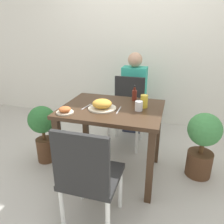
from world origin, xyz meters
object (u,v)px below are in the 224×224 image
object	(u,v)px
sauce_bottle	(134,94)
potted_plant_right	(203,141)
drink_cup	(139,106)
chair_far	(128,108)
chair_near	(88,175)
side_plate	(65,110)
person_figure	(134,94)
juice_glass	(144,101)
potted_plant_left	(43,128)
food_plate	(102,105)

from	to	relation	value
sauce_bottle	potted_plant_right	distance (m)	0.85
drink_cup	chair_far	bearing A→B (deg)	109.74
chair_near	chair_far	bearing A→B (deg)	-88.91
side_plate	sauce_bottle	world-z (taller)	sauce_bottle
person_figure	juice_glass	bearing A→B (deg)	-73.96
juice_glass	potted_plant_left	distance (m)	1.19
drink_cup	potted_plant_left	bearing A→B (deg)	179.57
potted_plant_right	person_figure	size ratio (longest dim) A/B	0.60
juice_glass	food_plate	bearing A→B (deg)	-158.44
chair_far	potted_plant_left	world-z (taller)	chair_far
drink_cup	chair_near	bearing A→B (deg)	-108.23
side_plate	drink_cup	size ratio (longest dim) A/B	1.69
juice_glass	person_figure	bearing A→B (deg)	106.04
juice_glass	potted_plant_right	distance (m)	0.74
chair_near	potted_plant_left	world-z (taller)	chair_near
side_plate	person_figure	xyz separation A→B (m)	(0.39, 1.35, -0.20)
side_plate	person_figure	bearing A→B (deg)	74.01
chair_far	potted_plant_right	world-z (taller)	chair_far
potted_plant_left	sauce_bottle	bearing A→B (deg)	16.21
chair_near	drink_cup	distance (m)	0.81
side_plate	person_figure	distance (m)	1.42
chair_near	food_plate	size ratio (longest dim) A/B	3.27
side_plate	person_figure	world-z (taller)	person_figure
side_plate	food_plate	bearing A→B (deg)	34.67
chair_near	side_plate	world-z (taller)	chair_near
side_plate	potted_plant_left	distance (m)	0.63
sauce_bottle	side_plate	bearing A→B (deg)	-134.71
sauce_bottle	potted_plant_right	size ratio (longest dim) A/B	0.24
chair_near	potted_plant_right	xyz separation A→B (m)	(0.87, 0.94, -0.09)
chair_far	side_plate	bearing A→B (deg)	-110.99
chair_near	potted_plant_left	size ratio (longest dim) A/B	1.30
side_plate	potted_plant_right	size ratio (longest dim) A/B	0.22
chair_near	sauce_bottle	xyz separation A→B (m)	(0.14, 1.01, 0.32)
drink_cup	person_figure	bearing A→B (deg)	102.98
juice_glass	chair_near	bearing A→B (deg)	-108.25
chair_far	drink_cup	bearing A→B (deg)	-70.26
sauce_bottle	chair_near	bearing A→B (deg)	-97.69
potted_plant_left	potted_plant_right	distance (m)	1.73
drink_cup	juice_glass	distance (m)	0.11
drink_cup	potted_plant_left	distance (m)	1.15
chair_far	sauce_bottle	size ratio (longest dim) A/B	5.29
side_plate	chair_far	bearing A→B (deg)	69.01
food_plate	potted_plant_left	distance (m)	0.83
food_plate	potted_plant_left	world-z (taller)	food_plate
sauce_bottle	potted_plant_right	world-z (taller)	sauce_bottle
sauce_bottle	potted_plant_left	bearing A→B (deg)	-163.79
chair_near	person_figure	bearing A→B (deg)	-89.43
chair_near	person_figure	world-z (taller)	person_figure
drink_cup	side_plate	bearing A→B (deg)	-158.52
chair_far	sauce_bottle	distance (m)	0.57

